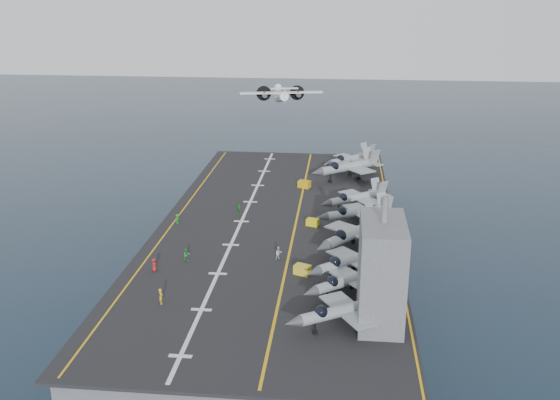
# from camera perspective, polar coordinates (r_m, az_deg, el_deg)

# --- Properties ---
(ground) EXTENTS (500.00, 500.00, 0.00)m
(ground) POSITION_cam_1_polar(r_m,az_deg,el_deg) (106.40, -0.22, -7.34)
(ground) COLOR #142135
(ground) RESTS_ON ground
(hull) EXTENTS (36.00, 90.00, 10.00)m
(hull) POSITION_cam_1_polar(r_m,az_deg,el_deg) (104.30, -0.22, -4.87)
(hull) COLOR #56595E
(hull) RESTS_ON ground
(flight_deck) EXTENTS (38.00, 92.00, 0.40)m
(flight_deck) POSITION_cam_1_polar(r_m,az_deg,el_deg) (102.32, -0.23, -2.20)
(flight_deck) COLOR black
(flight_deck) RESTS_ON hull
(foul_line) EXTENTS (0.35, 90.00, 0.02)m
(foul_line) POSITION_cam_1_polar(r_m,az_deg,el_deg) (101.99, 1.45, -2.15)
(foul_line) COLOR gold
(foul_line) RESTS_ON flight_deck
(landing_centerline) EXTENTS (0.50, 90.00, 0.02)m
(landing_centerline) POSITION_cam_1_polar(r_m,az_deg,el_deg) (103.01, -3.55, -1.96)
(landing_centerline) COLOR silver
(landing_centerline) RESTS_ON flight_deck
(deck_edge_port) EXTENTS (0.25, 90.00, 0.02)m
(deck_edge_port) POSITION_cam_1_polar(r_m,az_deg,el_deg) (105.29, -9.47, -1.73)
(deck_edge_port) COLOR gold
(deck_edge_port) RESTS_ON flight_deck
(deck_edge_stbd) EXTENTS (0.25, 90.00, 0.02)m
(deck_edge_stbd) POSITION_cam_1_polar(r_m,az_deg,el_deg) (102.10, 10.16, -2.43)
(deck_edge_stbd) COLOR gold
(deck_edge_stbd) RESTS_ON flight_deck
(island_superstructure) EXTENTS (5.00, 10.00, 15.00)m
(island_superstructure) POSITION_cam_1_polar(r_m,az_deg,el_deg) (71.33, 9.31, -5.41)
(island_superstructure) COLOR #56595E
(island_superstructure) RESTS_ON flight_deck
(fighter_jet_0) EXTENTS (15.45, 14.00, 4.47)m
(fighter_jet_0) POSITION_cam_1_polar(r_m,az_deg,el_deg) (71.44, 5.80, -9.92)
(fighter_jet_0) COLOR gray
(fighter_jet_0) RESTS_ON flight_deck
(fighter_jet_1) EXTENTS (15.26, 14.78, 4.44)m
(fighter_jet_1) POSITION_cam_1_polar(r_m,az_deg,el_deg) (78.57, 6.41, -7.16)
(fighter_jet_1) COLOR gray
(fighter_jet_1) RESTS_ON flight_deck
(fighter_jet_2) EXTENTS (15.85, 15.45, 4.62)m
(fighter_jet_2) POSITION_cam_1_polar(r_m,az_deg,el_deg) (83.69, 6.58, -5.41)
(fighter_jet_2) COLOR gray
(fighter_jet_2) RESTS_ON flight_deck
(fighter_jet_3) EXTENTS (17.18, 18.15, 5.25)m
(fighter_jet_3) POSITION_cam_1_polar(r_m,az_deg,el_deg) (91.99, 6.81, -2.92)
(fighter_jet_3) COLOR gray
(fighter_jet_3) RESTS_ON flight_deck
(fighter_jet_4) EXTENTS (15.73, 13.73, 4.58)m
(fighter_jet_4) POSITION_cam_1_polar(r_m,az_deg,el_deg) (101.42, 7.17, -1.05)
(fighter_jet_4) COLOR #979EA6
(fighter_jet_4) RESTS_ON flight_deck
(fighter_jet_5) EXTENTS (16.20, 15.25, 4.69)m
(fighter_jet_5) POSITION_cam_1_polar(r_m,az_deg,el_deg) (108.33, 7.04, 0.29)
(fighter_jet_5) COLOR gray
(fighter_jet_5) RESTS_ON flight_deck
(fighter_jet_7) EXTENTS (19.18, 18.26, 5.56)m
(fighter_jet_7) POSITION_cam_1_polar(r_m,az_deg,el_deg) (125.59, 6.27, 3.11)
(fighter_jet_7) COLOR gray
(fighter_jet_7) RESTS_ON flight_deck
(fighter_jet_8) EXTENTS (16.48, 16.39, 4.84)m
(fighter_jet_8) POSITION_cam_1_polar(r_m,az_deg,el_deg) (132.86, 6.50, 3.82)
(fighter_jet_8) COLOR gray
(fighter_jet_8) RESTS_ON flight_deck
(tow_cart_a) EXTENTS (2.51, 2.12, 1.28)m
(tow_cart_a) POSITION_cam_1_polar(r_m,az_deg,el_deg) (84.20, 2.06, -6.39)
(tow_cart_a) COLOR gold
(tow_cart_a) RESTS_ON flight_deck
(tow_cart_b) EXTENTS (2.20, 1.77, 1.15)m
(tow_cart_b) POSITION_cam_1_polar(r_m,az_deg,el_deg) (101.01, 2.99, -2.04)
(tow_cart_b) COLOR #D2C50C
(tow_cart_b) RESTS_ON flight_deck
(tow_cart_c) EXTENTS (2.64, 2.19, 1.35)m
(tow_cart_c) POSITION_cam_1_polar(r_m,az_deg,el_deg) (120.24, 2.24, 1.46)
(tow_cart_c) COLOR #C8950F
(tow_cart_c) RESTS_ON flight_deck
(crew_0) EXTENTS (1.24, 1.33, 1.85)m
(crew_0) POSITION_cam_1_polar(r_m,az_deg,el_deg) (86.55, -11.43, -5.84)
(crew_0) COLOR #B21919
(crew_0) RESTS_ON flight_deck
(crew_1) EXTENTS (1.04, 1.34, 1.98)m
(crew_1) POSITION_cam_1_polar(r_m,az_deg,el_deg) (77.93, -10.84, -8.63)
(crew_1) COLOR yellow
(crew_1) RESTS_ON flight_deck
(crew_2) EXTENTS (1.37, 1.29, 1.90)m
(crew_2) POSITION_cam_1_polar(r_m,az_deg,el_deg) (88.80, -8.53, -4.99)
(crew_2) COLOR #268C33
(crew_2) RESTS_ON flight_deck
(crew_3) EXTENTS (1.09, 1.19, 1.65)m
(crew_3) POSITION_cam_1_polar(r_m,az_deg,el_deg) (102.92, -9.35, -1.73)
(crew_3) COLOR #208924
(crew_3) RESTS_ON flight_deck
(crew_4) EXTENTS (1.42, 1.33, 1.97)m
(crew_4) POSITION_cam_1_polar(r_m,az_deg,el_deg) (106.20, -3.76, -0.76)
(crew_4) COLOR #268C33
(crew_4) RESTS_ON flight_deck
(crew_7) EXTENTS (1.38, 1.29, 1.92)m
(crew_7) POSITION_cam_1_polar(r_m,az_deg,el_deg) (88.37, -0.13, -4.89)
(crew_7) COLOR silver
(crew_7) RESTS_ON flight_deck
(transport_plane) EXTENTS (22.04, 17.24, 4.65)m
(transport_plane) POSITION_cam_1_polar(r_m,az_deg,el_deg) (149.30, 0.13, 9.35)
(transport_plane) COLOR silver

